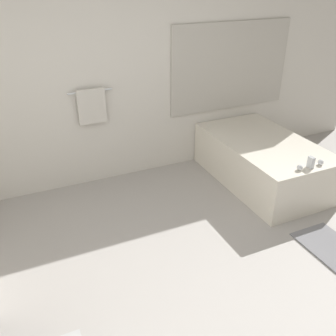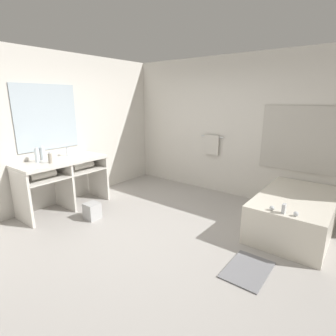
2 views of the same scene
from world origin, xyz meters
name	(u,v)px [view 2 (image 2 of 2)]	position (x,y,z in m)	size (l,w,h in m)	color
ground_plane	(156,234)	(0.00, 0.00, 0.00)	(16.00, 16.00, 0.00)	#A8A39E
wall_back_with_blinds	(230,128)	(0.05, 2.23, 1.34)	(7.40, 0.13, 2.70)	silver
wall_left_with_mirror	(61,130)	(-2.23, -0.01, 1.35)	(0.08, 7.40, 2.70)	silver
vanity_counter	(64,173)	(-1.86, -0.25, 0.65)	(0.65, 1.49, 0.89)	silver
sink_faucet	(67,151)	(-2.04, -0.04, 0.98)	(0.09, 0.04, 0.18)	silver
bathtub	(295,211)	(1.55, 1.35, 0.30)	(0.98, 1.69, 0.66)	silver
water_bottle_1	(43,153)	(-2.12, -0.45, 1.00)	(0.08, 0.08, 0.23)	white
water_bottle_2	(37,155)	(-2.00, -0.60, 1.01)	(0.08, 0.08, 0.24)	white
soap_dispenser	(50,158)	(-1.79, -0.50, 0.97)	(0.06, 0.06, 0.19)	gray
waste_bin	(92,211)	(-1.14, -0.25, 0.13)	(0.22, 0.22, 0.27)	#B2B2B2
bath_mat	(247,270)	(1.37, 0.00, 0.01)	(0.44, 0.65, 0.02)	slate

